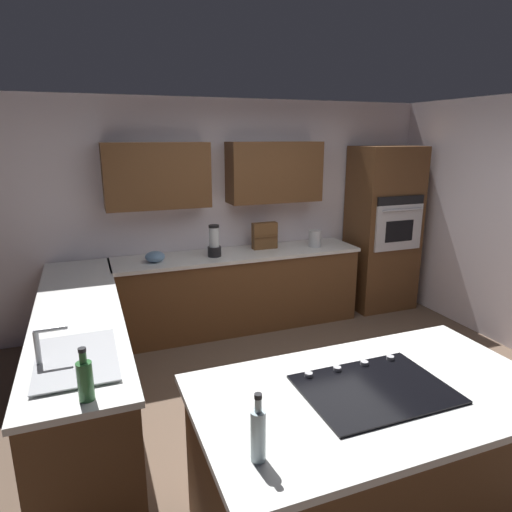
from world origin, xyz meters
name	(u,v)px	position (x,y,z in m)	size (l,w,h in m)	color
ground_plane	(316,401)	(0.00, 0.00, 0.00)	(14.00, 14.00, 0.00)	brown
wall_back	(232,203)	(0.07, -2.05, 1.42)	(6.00, 0.44, 2.60)	silver
lower_cabinets_back	(239,292)	(0.10, -1.72, 0.43)	(2.80, 0.60, 0.86)	brown
countertop_back	(239,254)	(0.10, -1.72, 0.88)	(2.84, 0.64, 0.04)	silver
lower_cabinets_side	(83,363)	(1.82, -0.55, 0.43)	(0.60, 2.90, 0.86)	brown
countertop_side	(77,311)	(1.82, -0.55, 0.88)	(0.64, 2.94, 0.04)	silver
island_base	(369,466)	(0.36, 1.25, 0.43)	(1.82, 0.98, 0.86)	brown
island_top	(374,393)	(0.36, 1.25, 0.88)	(1.90, 1.06, 0.04)	silver
wall_oven	(383,229)	(-1.85, -1.72, 1.04)	(0.80, 0.66, 2.07)	brown
sink_unit	(75,358)	(1.83, 0.35, 0.92)	(0.46, 0.70, 0.23)	#515456
cooktop	(374,388)	(0.36, 1.24, 0.91)	(0.76, 0.56, 0.03)	black
blender	(214,243)	(0.40, -1.67, 1.05)	(0.15, 0.15, 0.35)	black
mixing_bowl	(155,257)	(1.05, -1.67, 0.96)	(0.21, 0.21, 0.11)	#668CB2
spice_rack	(265,236)	(-0.25, -1.80, 1.06)	(0.29, 0.11, 0.31)	brown
kettle	(315,238)	(-0.85, -1.67, 1.00)	(0.15, 0.15, 0.20)	#B7BABF
dish_soap_bottle	(85,379)	(1.77, 0.80, 1.01)	(0.08, 0.08, 0.29)	#336B38
oil_bottle	(258,434)	(1.12, 1.52, 1.02)	(0.06, 0.06, 0.31)	silver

